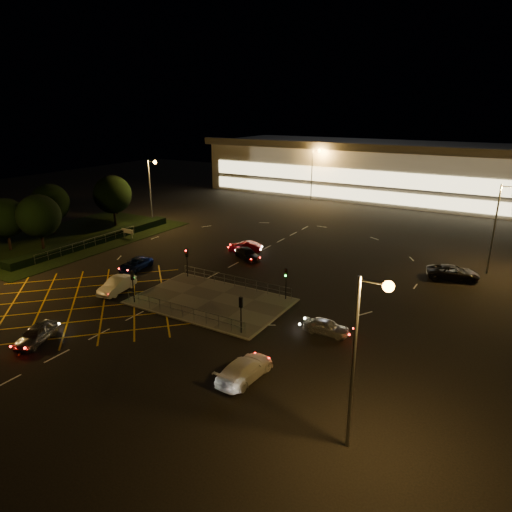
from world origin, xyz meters
The scene contains 26 objects.
ground centered at (0.00, 0.00, 0.00)m, with size 180.00×180.00×0.00m, color black.
pedestrian_island centered at (2.00, -2.00, 0.06)m, with size 14.00×9.00×0.12m, color #4C4944.
grass_verge centered at (-28.00, 6.00, 0.04)m, with size 18.00×30.00×0.08m, color black.
hedge centered at (-23.00, 6.00, 0.50)m, with size 2.00×26.00×1.00m, color black.
supermarket centered at (0.00, 61.95, 5.31)m, with size 72.00×26.50×10.50m.
streetlight_se centered at (20.44, -14.00, 6.56)m, with size 1.78×0.56×10.03m.
streetlight_nw centered at (-23.56, 18.00, 6.56)m, with size 1.78×0.56×10.03m.
streetlight_ne centered at (24.44, 20.00, 6.56)m, with size 1.78×0.56×10.03m.
streetlight_far_left centered at (-9.56, 48.00, 6.56)m, with size 1.78×0.56×10.03m.
signal_sw centered at (-4.00, -5.99, 2.37)m, with size 0.28×0.30×3.15m.
signal_se centered at (8.00, -5.99, 2.37)m, with size 0.28×0.30×3.15m.
signal_nw centered at (-4.00, 1.99, 2.37)m, with size 0.28×0.30×3.15m.
signal_ne centered at (8.00, 1.99, 2.37)m, with size 0.28×0.30×3.15m.
tree_a centered at (-30.00, -2.00, 4.33)m, with size 5.04×5.04×6.86m.
tree_b centered at (-32.00, 6.00, 4.64)m, with size 5.40×5.40×7.35m.
tree_c centered at (-28.00, 14.00, 4.95)m, with size 5.76×5.76×7.84m.
tree_d centered at (-34.00, 20.00, 4.02)m, with size 4.68×4.68×6.37m.
tree_e centered at (-26.00, 0.00, 4.64)m, with size 5.40×5.40×7.35m.
car_near_silver centered at (-5.19, -15.43, 0.70)m, with size 1.65×4.10×1.40m, color #9A9BA0.
car_queue_white centered at (-7.50, -4.85, 0.75)m, with size 1.59×4.56×1.50m, color beige.
car_left_blue centered at (-10.76, 0.95, 0.63)m, with size 2.10×4.55×1.26m, color #0C194B.
car_far_dkgrey centered at (-1.72, 10.72, 0.64)m, with size 1.80×4.43×1.29m, color black.
car_right_silver centered at (13.97, -2.41, 0.64)m, with size 1.52×3.78×1.29m, color silver.
car_circ_red centered at (-3.43, 12.96, 0.68)m, with size 1.44×4.14×1.36m, color #9E0B1A.
car_east_grey centered at (20.92, 16.19, 0.75)m, with size 2.50×5.42×1.51m, color black.
car_approach_white centered at (11.66, -11.28, 0.72)m, with size 2.03×4.99×1.45m, color silver.
Camera 1 is at (26.18, -34.25, 17.79)m, focal length 32.00 mm.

